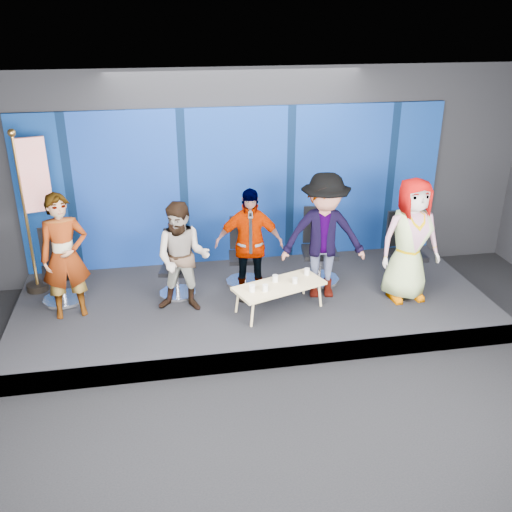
# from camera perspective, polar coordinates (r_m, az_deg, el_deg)

# --- Properties ---
(ground) EXTENTS (10.00, 10.00, 0.00)m
(ground) POSITION_cam_1_polar(r_m,az_deg,el_deg) (6.81, 3.49, -15.89)
(ground) COLOR black
(ground) RESTS_ON ground
(room_walls) EXTENTS (10.02, 8.02, 3.51)m
(room_walls) POSITION_cam_1_polar(r_m,az_deg,el_deg) (5.59, 4.09, 3.70)
(room_walls) COLOR black
(room_walls) RESTS_ON ground
(riser) EXTENTS (7.00, 3.00, 0.30)m
(riser) POSITION_cam_1_polar(r_m,az_deg,el_deg) (8.77, -0.31, -4.87)
(riser) COLOR black
(riser) RESTS_ON ground
(backdrop) EXTENTS (7.00, 0.08, 2.60)m
(backdrop) POSITION_cam_1_polar(r_m,az_deg,el_deg) (9.54, -1.85, 6.96)
(backdrop) COLOR #06204D
(backdrop) RESTS_ON riser
(chair_a) EXTENTS (0.73, 0.73, 1.11)m
(chair_a) POSITION_cam_1_polar(r_m,az_deg,el_deg) (8.90, -18.91, -2.08)
(chair_a) COLOR silver
(chair_a) RESTS_ON riser
(panelist_a) EXTENTS (0.72, 0.54, 1.79)m
(panelist_a) POSITION_cam_1_polar(r_m,az_deg,el_deg) (8.23, -18.57, -0.06)
(panelist_a) COLOR black
(panelist_a) RESTS_ON riser
(chair_b) EXTENTS (0.68, 0.68, 1.00)m
(chair_b) POSITION_cam_1_polar(r_m,az_deg,el_deg) (8.70, -7.87, -1.82)
(chair_b) COLOR silver
(chair_b) RESTS_ON riser
(panelist_b) EXTENTS (0.91, 0.78, 1.62)m
(panelist_b) POSITION_cam_1_polar(r_m,az_deg,el_deg) (8.05, -7.35, -0.17)
(panelist_b) COLOR black
(panelist_b) RESTS_ON riser
(chair_c) EXTENTS (0.66, 0.66, 1.05)m
(chair_c) POSITION_cam_1_polar(r_m,az_deg,el_deg) (8.98, -1.19, -0.62)
(chair_c) COLOR silver
(chair_c) RESTS_ON riser
(panelist_c) EXTENTS (1.04, 0.53, 1.71)m
(panelist_c) POSITION_cam_1_polar(r_m,az_deg,el_deg) (8.32, -0.71, 1.15)
(panelist_c) COLOR black
(panelist_c) RESTS_ON riser
(chair_d) EXTENTS (0.76, 0.76, 1.18)m
(chair_d) POSITION_cam_1_polar(r_m,az_deg,el_deg) (9.09, 6.30, -0.17)
(chair_d) COLOR silver
(chair_d) RESTS_ON riser
(panelist_d) EXTENTS (1.33, 0.89, 1.91)m
(panelist_d) POSITION_cam_1_polar(r_m,az_deg,el_deg) (8.40, 6.79, 1.96)
(panelist_d) COLOR black
(panelist_d) RESTS_ON riser
(chair_e) EXTENTS (0.67, 0.67, 1.14)m
(chair_e) POSITION_cam_1_polar(r_m,az_deg,el_deg) (9.26, 14.52, -0.44)
(chair_e) COLOR silver
(chair_e) RESTS_ON riser
(panelist_e) EXTENTS (0.93, 0.63, 1.85)m
(panelist_e) POSITION_cam_1_polar(r_m,az_deg,el_deg) (8.58, 15.15, 1.56)
(panelist_e) COLOR black
(panelist_e) RESTS_ON riser
(coffee_table) EXTENTS (1.41, 0.96, 0.40)m
(coffee_table) POSITION_cam_1_polar(r_m,az_deg,el_deg) (8.16, 2.34, -3.08)
(coffee_table) COLOR tan
(coffee_table) RESTS_ON riser
(mug_a) EXTENTS (0.09, 0.09, 0.10)m
(mug_a) POSITION_cam_1_polar(r_m,az_deg,el_deg) (7.93, -0.39, -3.24)
(mug_a) COLOR silver
(mug_a) RESTS_ON coffee_table
(mug_b) EXTENTS (0.08, 0.08, 0.10)m
(mug_b) POSITION_cam_1_polar(r_m,az_deg,el_deg) (7.94, 0.94, -3.20)
(mug_b) COLOR silver
(mug_b) RESTS_ON coffee_table
(mug_c) EXTENTS (0.08, 0.08, 0.10)m
(mug_c) POSITION_cam_1_polar(r_m,az_deg,el_deg) (8.21, 1.94, -2.26)
(mug_c) COLOR silver
(mug_c) RESTS_ON coffee_table
(mug_d) EXTENTS (0.07, 0.07, 0.09)m
(mug_d) POSITION_cam_1_polar(r_m,az_deg,el_deg) (8.18, 3.91, -2.45)
(mug_d) COLOR silver
(mug_d) RESTS_ON coffee_table
(mug_e) EXTENTS (0.08, 0.08, 0.10)m
(mug_e) POSITION_cam_1_polar(r_m,az_deg,el_deg) (8.46, 5.11, -1.56)
(mug_e) COLOR silver
(mug_e) RESTS_ON coffee_table
(flag_stand) EXTENTS (0.57, 0.33, 2.49)m
(flag_stand) POSITION_cam_1_polar(r_m,az_deg,el_deg) (9.01, -21.33, 4.47)
(flag_stand) COLOR black
(flag_stand) RESTS_ON riser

